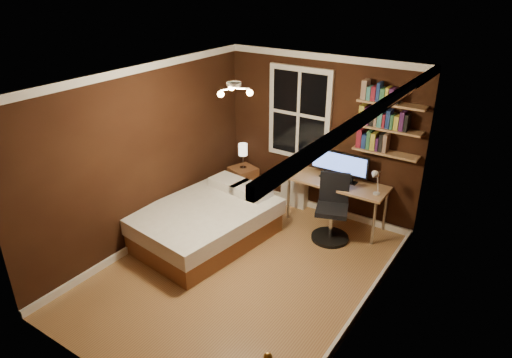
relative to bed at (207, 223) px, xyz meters
The scene contains 24 objects.
floor 0.97m from the bed, 21.94° to the right, with size 4.20×4.20×0.00m, color brown.
wall_back 2.18m from the bed, 63.73° to the left, with size 3.20×0.04×2.50m, color black.
wall_left 1.26m from the bed, 154.66° to the right, with size 0.04×4.20×2.50m, color black.
wall_right 2.67m from the bed, ahead, with size 0.04×4.20×2.50m, color black.
ceiling 2.41m from the bed, 21.94° to the right, with size 3.20×4.20×0.02m, color white.
window 2.20m from the bed, 73.31° to the left, with size 1.06×0.06×1.46m, color white.
door 3.19m from the bed, 37.72° to the right, with size 0.03×0.82×2.05m, color black, non-canonical shape.
door_knob 3.34m from the bed, 42.32° to the right, with size 0.06×0.06×0.06m, color gold.
ceiling_fixture 2.33m from the bed, 27.41° to the right, with size 0.44×0.44×0.18m, color beige, non-canonical shape.
bookshelf_lower 2.72m from the bed, 40.00° to the left, with size 0.92×0.22×0.03m, color tan.
books_row_lower 2.77m from the bed, 40.00° to the left, with size 0.42×0.16×0.23m, color maroon, non-canonical shape.
bookshelf_middle 2.86m from the bed, 40.00° to the left, with size 0.92×0.22×0.03m, color tan.
books_row_middle 2.92m from the bed, 40.00° to the left, with size 0.66×0.16×0.23m, color navy, non-canonical shape.
bookshelf_upper 3.04m from the bed, 40.00° to the left, with size 0.92×0.22×0.03m, color tan.
books_row_upper 3.11m from the bed, 40.00° to the left, with size 0.48×0.16×0.23m, color #29603E, non-canonical shape.
bed is the anchor object (origin of this frame).
nightstand 1.56m from the bed, 105.33° to the left, with size 0.40×0.40×0.50m, color brown.
bedside_lamp 1.62m from the bed, 105.33° to the left, with size 0.15×0.15×0.43m, color white, non-canonical shape.
radiator 1.72m from the bed, 72.20° to the left, with size 0.44×0.15×0.65m, color silver.
desk 2.01m from the bed, 47.24° to the left, with size 1.50×0.56×0.71m.
monitor_left 1.99m from the bed, 54.16° to the left, with size 0.47×0.12×0.45m, color black, non-canonical shape.
monitor_right 2.25m from the bed, 45.00° to the left, with size 0.47×0.12×0.45m, color black, non-canonical shape.
desk_lamp 2.44m from the bed, 33.40° to the left, with size 0.14×0.32×0.44m, color silver, non-canonical shape.
office_chair 1.80m from the bed, 35.59° to the left, with size 0.56×0.56×0.98m.
Camera 1 is at (2.86, -3.97, 3.60)m, focal length 32.00 mm.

